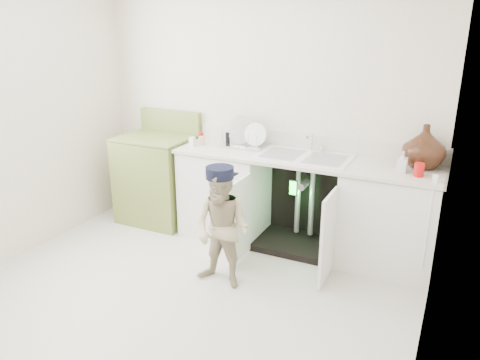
# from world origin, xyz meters

# --- Properties ---
(ground) EXTENTS (3.50, 3.50, 0.00)m
(ground) POSITION_xyz_m (0.00, 0.00, 0.00)
(ground) COLOR beige
(ground) RESTS_ON ground
(room_shell) EXTENTS (6.00, 5.50, 1.26)m
(room_shell) POSITION_xyz_m (0.00, 0.00, 1.25)
(room_shell) COLOR silver
(room_shell) RESTS_ON ground
(counter_run) EXTENTS (2.44, 1.02, 1.27)m
(counter_run) POSITION_xyz_m (0.59, 1.21, 0.48)
(counter_run) COLOR white
(counter_run) RESTS_ON ground
(avocado_stove) EXTENTS (0.75, 0.65, 1.16)m
(avocado_stove) POSITION_xyz_m (-1.06, 1.18, 0.48)
(avocado_stove) COLOR olive
(avocado_stove) RESTS_ON ground
(repair_worker) EXTENTS (0.67, 0.79, 1.01)m
(repair_worker) POSITION_xyz_m (0.20, 0.28, 0.51)
(repair_worker) COLOR tan
(repair_worker) RESTS_ON ground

